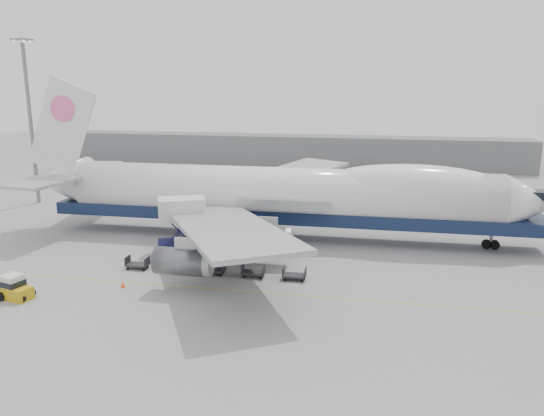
# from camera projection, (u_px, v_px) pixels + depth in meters

# --- Properties ---
(ground) EXTENTS (260.00, 260.00, 0.00)m
(ground) POSITION_uv_depth(u_px,v_px,m) (260.00, 270.00, 55.28)
(ground) COLOR gray
(ground) RESTS_ON ground
(apron_line) EXTENTS (60.00, 0.15, 0.01)m
(apron_line) POSITION_uv_depth(u_px,v_px,m) (247.00, 291.00, 49.55)
(apron_line) COLOR gold
(apron_line) RESTS_ON ground
(hangar) EXTENTS (110.00, 8.00, 7.00)m
(hangar) POSITION_uv_depth(u_px,v_px,m) (282.00, 150.00, 123.13)
(hangar) COLOR slate
(hangar) RESTS_ON ground
(floodlight_mast) EXTENTS (2.40, 2.40, 25.43)m
(floodlight_mast) POSITION_uv_depth(u_px,v_px,m) (30.00, 113.00, 82.66)
(floodlight_mast) COLOR slate
(floodlight_mast) RESTS_ON ground
(airliner) EXTENTS (67.00, 55.30, 19.98)m
(airliner) POSITION_uv_depth(u_px,v_px,m) (286.00, 194.00, 65.30)
(airliner) COLOR white
(airliner) RESTS_ON ground
(catering_truck) EXTENTS (6.32, 5.34, 6.26)m
(catering_truck) POSITION_uv_depth(u_px,v_px,m) (182.00, 222.00, 60.66)
(catering_truck) COLOR navy
(catering_truck) RESTS_ON ground
(baggage_tug) EXTENTS (3.33, 2.37, 2.20)m
(baggage_tug) POSITION_uv_depth(u_px,v_px,m) (14.00, 288.00, 47.76)
(baggage_tug) COLOR #C19912
(baggage_tug) RESTS_ON ground
(traffic_cone) EXTENTS (0.40, 0.40, 0.59)m
(traffic_cone) POSITION_uv_depth(u_px,v_px,m) (123.00, 285.00, 50.45)
(traffic_cone) COLOR #FF4C0D
(traffic_cone) RESTS_ON ground
(dolly_0) EXTENTS (2.30, 1.35, 1.30)m
(dolly_0) POSITION_uv_depth(u_px,v_px,m) (138.00, 264.00, 55.44)
(dolly_0) COLOR #2D2D30
(dolly_0) RESTS_ON ground
(dolly_1) EXTENTS (2.30, 1.35, 1.30)m
(dolly_1) POSITION_uv_depth(u_px,v_px,m) (175.00, 266.00, 54.67)
(dolly_1) COLOR #2D2D30
(dolly_1) RESTS_ON ground
(dolly_2) EXTENTS (2.30, 1.35, 1.30)m
(dolly_2) POSITION_uv_depth(u_px,v_px,m) (214.00, 269.00, 53.89)
(dolly_2) COLOR #2D2D30
(dolly_2) RESTS_ON ground
(dolly_3) EXTENTS (2.30, 1.35, 1.30)m
(dolly_3) POSITION_uv_depth(u_px,v_px,m) (253.00, 272.00, 53.12)
(dolly_3) COLOR #2D2D30
(dolly_3) RESTS_ON ground
(dolly_4) EXTENTS (2.30, 1.35, 1.30)m
(dolly_4) POSITION_uv_depth(u_px,v_px,m) (294.00, 275.00, 52.35)
(dolly_4) COLOR #2D2D30
(dolly_4) RESTS_ON ground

